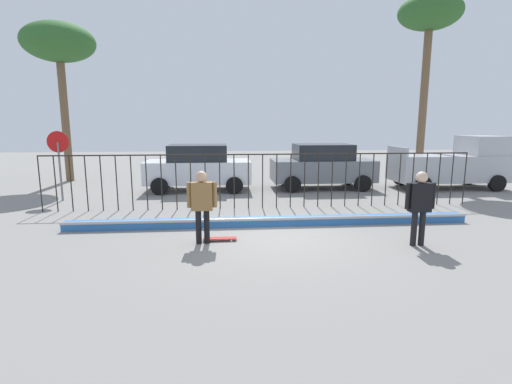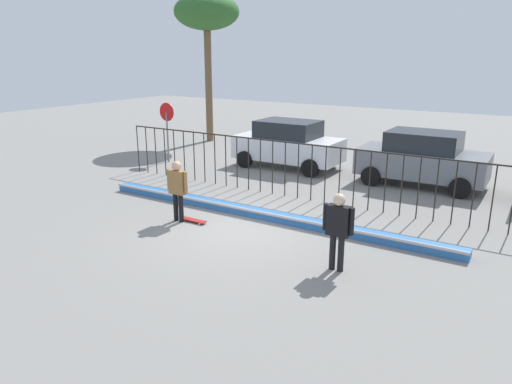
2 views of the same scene
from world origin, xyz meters
name	(u,v)px [view 1 (image 1 of 2)]	position (x,y,z in m)	size (l,w,h in m)	color
ground_plane	(277,237)	(0.00, 0.00, 0.00)	(60.00, 60.00, 0.00)	gray
bowl_coping_ledge	(271,221)	(0.00, 1.07, 0.12)	(11.00, 0.40, 0.27)	#2D6BB7
perimeter_fence	(263,175)	(0.00, 3.34, 1.11)	(14.04, 0.04, 1.80)	black
skateboarder	(202,200)	(-1.79, -0.36, 1.02)	(0.69, 0.26, 1.70)	black
skateboard	(220,238)	(-1.40, -0.21, 0.06)	(0.80, 0.20, 0.07)	#A51E19
camera_operator	(420,202)	(3.12, -0.96, 1.03)	(0.69, 0.26, 1.71)	black
parked_car_white	(198,167)	(-2.30, 6.97, 0.97)	(4.30, 2.12, 1.90)	silver
parked_car_gray	(322,166)	(2.96, 6.99, 0.97)	(4.30, 2.12, 1.90)	slate
pickup_truck	(453,164)	(8.56, 6.53, 1.04)	(4.70, 2.12, 2.24)	#B7B7BC
stop_sign	(59,156)	(-7.10, 5.19, 1.62)	(0.76, 0.07, 2.50)	slate
palm_tree_tall	(430,19)	(8.22, 8.79, 7.46)	(2.84, 2.84, 8.53)	brown
palm_tree_short	(59,45)	(-8.71, 10.23, 6.31)	(3.24, 3.24, 7.33)	brown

